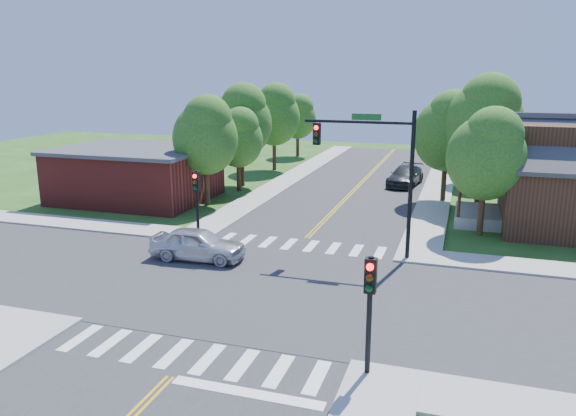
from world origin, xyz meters
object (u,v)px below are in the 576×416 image
(signal_mast_ne, at_px, (376,160))
(car_dgrey, at_px, (405,176))
(signal_pole_se, at_px, (370,294))
(car_silver, at_px, (198,245))
(signal_pole_nw, at_px, (197,192))

(signal_mast_ne, relative_size, car_dgrey, 1.32)
(signal_pole_se, relative_size, car_silver, 0.81)
(signal_pole_se, bearing_deg, signal_mast_ne, 98.56)
(signal_pole_nw, bearing_deg, car_dgrey, 63.65)
(car_silver, xyz_separation_m, car_dgrey, (7.57, 21.45, -0.03))
(car_silver, bearing_deg, car_dgrey, -21.78)
(car_dgrey, bearing_deg, signal_mast_ne, -81.43)
(signal_pole_se, height_order, car_silver, signal_pole_se)
(signal_pole_se, relative_size, signal_pole_nw, 1.00)
(signal_pole_se, distance_m, car_silver, 12.76)
(signal_pole_se, distance_m, signal_pole_nw, 15.84)
(signal_mast_ne, distance_m, signal_pole_se, 11.55)
(signal_pole_se, relative_size, car_dgrey, 0.70)
(signal_mast_ne, height_order, signal_pole_se, signal_mast_ne)
(signal_mast_ne, xyz_separation_m, car_silver, (-7.98, -3.09, -4.06))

